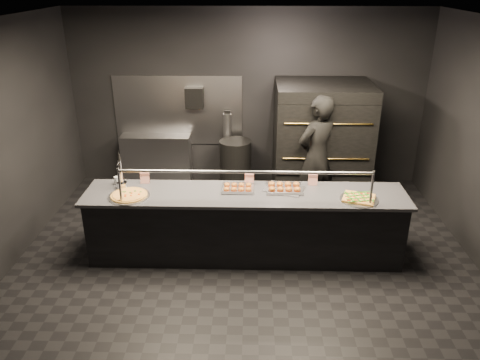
{
  "coord_description": "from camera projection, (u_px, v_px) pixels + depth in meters",
  "views": [
    {
      "loc": [
        0.08,
        -5.35,
        3.48
      ],
      "look_at": [
        -0.07,
        0.2,
        1.01
      ],
      "focal_mm": 35.0,
      "sensor_mm": 36.0,
      "label": 1
    }
  ],
  "objects": [
    {
      "name": "slider_tray_a",
      "position": [
        238.0,
        188.0,
        6.01
      ],
      "size": [
        0.41,
        0.31,
        0.07
      ],
      "color": "silver",
      "rests_on": "service_counter"
    },
    {
      "name": "prep_shelf",
      "position": [
        157.0,
        160.0,
        8.27
      ],
      "size": [
        1.2,
        0.35,
        0.9
      ],
      "primitive_type": "cube",
      "color": "#99999E",
      "rests_on": "ground"
    },
    {
      "name": "round_pizza",
      "position": [
        129.0,
        195.0,
        5.83
      ],
      "size": [
        0.52,
        0.52,
        0.03
      ],
      "color": "silver",
      "rests_on": "service_counter"
    },
    {
      "name": "fire_extinguisher",
      "position": [
        227.0,
        126.0,
        8.07
      ],
      "size": [
        0.14,
        0.14,
        0.51
      ],
      "color": "#B2B2B7",
      "rests_on": "room"
    },
    {
      "name": "service_counter",
      "position": [
        245.0,
        225.0,
        6.11
      ],
      "size": [
        4.1,
        0.78,
        1.37
      ],
      "color": "black",
      "rests_on": "ground"
    },
    {
      "name": "towel_dispenser",
      "position": [
        194.0,
        98.0,
        7.87
      ],
      "size": [
        0.3,
        0.2,
        0.35
      ],
      "primitive_type": "cube",
      "color": "black",
      "rests_on": "room"
    },
    {
      "name": "slider_tray_b",
      "position": [
        284.0,
        188.0,
        6.01
      ],
      "size": [
        0.56,
        0.49,
        0.07
      ],
      "color": "silver",
      "rests_on": "service_counter"
    },
    {
      "name": "condiment_jar",
      "position": [
        119.0,
        181.0,
        6.15
      ],
      "size": [
        0.17,
        0.07,
        0.11
      ],
      "color": "silver",
      "rests_on": "service_counter"
    },
    {
      "name": "worker",
      "position": [
        317.0,
        157.0,
        7.03
      ],
      "size": [
        0.82,
        0.74,
        1.89
      ],
      "primitive_type": "imported",
      "rotation": [
        0.0,
        0.0,
        3.68
      ],
      "color": "black",
      "rests_on": "ground"
    },
    {
      "name": "square_pizza",
      "position": [
        359.0,
        198.0,
        5.75
      ],
      "size": [
        0.47,
        0.47,
        0.05
      ],
      "color": "silver",
      "rests_on": "service_counter"
    },
    {
      "name": "pizza_oven",
      "position": [
        321.0,
        141.0,
        7.61
      ],
      "size": [
        1.5,
        1.23,
        1.91
      ],
      "color": "black",
      "rests_on": "ground"
    },
    {
      "name": "room",
      "position": [
        244.0,
        149.0,
        5.73
      ],
      "size": [
        6.04,
        6.0,
        3.0
      ],
      "color": "black",
      "rests_on": "ground"
    },
    {
      "name": "tent_cards",
      "position": [
        235.0,
        179.0,
        6.15
      ],
      "size": [
        2.34,
        0.04,
        0.15
      ],
      "color": "white",
      "rests_on": "service_counter"
    },
    {
      "name": "trash_bin",
      "position": [
        235.0,
        166.0,
        8.01
      ],
      "size": [
        0.54,
        0.54,
        0.9
      ],
      "primitive_type": "cylinder",
      "color": "black",
      "rests_on": "ground"
    },
    {
      "name": "beer_tap",
      "position": [
        121.0,
        177.0,
        6.01
      ],
      "size": [
        0.13,
        0.19,
        0.52
      ],
      "color": "silver",
      "rests_on": "service_counter"
    }
  ]
}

